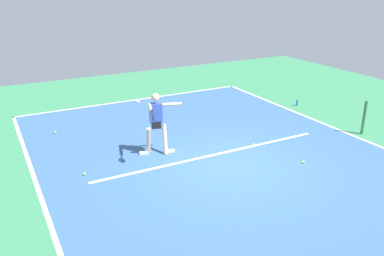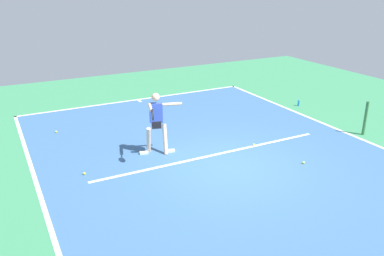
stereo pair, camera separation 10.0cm
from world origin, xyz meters
The scene contains 14 objects.
ground_plane centered at (0.00, 0.00, 0.00)m, with size 23.20×23.20×0.00m, color #388456.
court_surface centered at (0.00, 0.00, 0.00)m, with size 9.16×13.69×0.00m, color #38608E.
court_line_baseline_near centered at (0.00, -6.80, 0.00)m, with size 9.16×0.10×0.01m, color white.
court_line_sideline_left centered at (-4.53, 0.00, 0.00)m, with size 0.10×13.69×0.01m, color white.
court_line_sideline_right centered at (4.53, 0.00, 0.00)m, with size 0.10×13.69×0.01m, color white.
court_line_service centered at (0.00, -0.80, 0.00)m, with size 6.87×0.10×0.01m, color white.
court_line_centre_mark centered at (0.00, -6.60, 0.00)m, with size 0.10×0.30×0.01m, color white.
net_post centered at (-4.88, 0.00, 0.54)m, with size 0.09×0.09×1.07m, color #38753D.
tennis_player centered at (1.32, -1.61, 0.98)m, with size 1.16×1.21×1.73m.
tennis_ball_centre_court centered at (-1.80, 0.75, 0.03)m, with size 0.07×0.07×0.07m, color #C6E53D.
tennis_ball_near_player centered at (3.42, -1.26, 0.03)m, with size 0.07×0.07×0.07m, color yellow.
tennis_ball_near_service_line centered at (-1.36, -0.82, 0.03)m, with size 0.07×0.07×0.07m, color #C6E53D.
tennis_ball_by_sideline centered at (3.53, -4.53, 0.03)m, with size 0.07×0.07×0.07m, color #CCE033.
water_bottle centered at (-5.13, -3.21, 0.11)m, with size 0.07×0.07×0.22m, color blue.
Camera 1 is at (5.20, 7.73, 4.54)m, focal length 37.36 mm.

